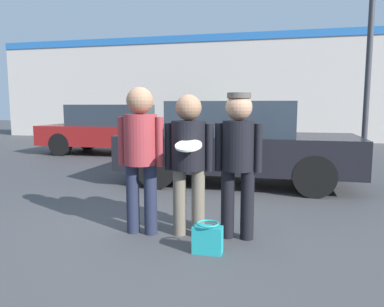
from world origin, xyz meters
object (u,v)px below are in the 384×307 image
at_px(parked_car_near, 237,143).
at_px(handbag, 208,239).
at_px(parked_car_far, 113,129).
at_px(shrub, 207,123).
at_px(person_right, 238,153).
at_px(person_middle_with_frisbee, 189,153).
at_px(person_left, 141,147).

bearing_deg(parked_car_near, handbag, -87.53).
height_order(parked_car_far, shrub, shrub).
bearing_deg(person_right, parked_car_far, 125.34).
distance_m(person_middle_with_frisbee, handbag, 0.98).
bearing_deg(parked_car_near, person_left, -102.93).
xyz_separation_m(person_left, handbag, (0.87, -0.41, -0.86)).
xyz_separation_m(person_middle_with_frisbee, shrub, (-2.07, 11.12, -0.21)).
bearing_deg(person_left, shrub, 97.74).
xyz_separation_m(parked_car_near, handbag, (0.15, -3.52, -0.63)).
xyz_separation_m(person_right, shrub, (-2.62, 11.07, -0.22)).
relative_size(person_left, parked_car_near, 0.39).
height_order(person_middle_with_frisbee, parked_car_near, person_middle_with_frisbee).
bearing_deg(person_right, person_left, -174.69).
xyz_separation_m(person_left, shrub, (-1.52, 11.17, -0.26)).
relative_size(parked_car_near, shrub, 2.88).
xyz_separation_m(person_middle_with_frisbee, parked_car_near, (0.16, 3.06, -0.18)).
bearing_deg(parked_car_far, parked_car_near, -39.64).
xyz_separation_m(person_middle_with_frisbee, person_right, (0.55, 0.05, 0.01)).
height_order(person_right, parked_car_far, person_right).
xyz_separation_m(person_middle_with_frisbee, parked_car_far, (-4.07, 6.57, -0.21)).
bearing_deg(person_middle_with_frisbee, shrub, 100.55).
relative_size(person_left, parked_car_far, 0.39).
xyz_separation_m(person_left, parked_car_far, (-3.52, 6.62, -0.26)).
relative_size(person_left, person_middle_with_frisbee, 1.05).
distance_m(person_right, handbag, 0.99).
bearing_deg(shrub, person_left, -82.26).
height_order(person_left, parked_car_near, person_left).
bearing_deg(person_right, person_middle_with_frisbee, -174.74).
bearing_deg(parked_car_near, parked_car_far, 140.36).
bearing_deg(person_middle_with_frisbee, handbag, -55.78).
distance_m(person_left, parked_car_far, 7.50).
height_order(person_right, parked_car_near, person_right).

